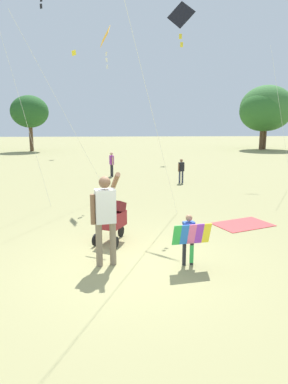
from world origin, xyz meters
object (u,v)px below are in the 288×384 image
Objects in this scene: stroller at (113,217)px; kite_orange_delta at (103,43)px; picnic_blanket at (243,224)px; child_with_butterfly_kite at (189,236)px; person_red_shirt at (181,169)px; person_couple_left at (112,162)px; kite_adult_black at (179,23)px; person_adult_flyer at (105,213)px.

kite_orange_delta is (-0.39, 5.09, 4.93)m from stroller.
kite_orange_delta is 4.07× the size of picnic_blanket.
stroller is at bearing -162.16° from picnic_blanket.
picnic_blanket is at bearing 52.26° from child_with_butterfly_kite.
kite_orange_delta is 5.50× the size of person_red_shirt.
stroller is 10.07m from person_couple_left.
kite_adult_black is 5.91m from picnic_blanket.
stroller is at bearing 135.57° from child_with_butterfly_kite.
picnic_blanket is at bearing -84.87° from person_red_shirt.
person_red_shirt is at bearing 81.23° from child_with_butterfly_kite.
person_red_shirt is at bearing 71.53° from person_adult_flyer.
person_red_shirt is at bearing 78.66° from kite_adult_black.
child_with_butterfly_kite reaches higher than stroller.
person_couple_left reaches higher than stroller.
person_couple_left is 0.84× the size of picnic_blanket.
picnic_blanket is at bearing -44.63° from kite_orange_delta.
child_with_butterfly_kite is 0.95× the size of stroller.
kite_orange_delta is 6.57m from person_red_shirt.
person_adult_flyer is 7.85m from kite_orange_delta.
kite_adult_black is 7.48m from person_red_shirt.
kite_orange_delta reaches higher than kite_adult_black.
person_red_shirt is at bearing 39.80° from kite_orange_delta.
person_adult_flyer reaches higher than person_red_shirt.
person_red_shirt reaches higher than child_with_butterfly_kite.
kite_orange_delta reaches higher than picnic_blanket.
person_adult_flyer is 6.13m from kite_adult_black.
kite_adult_black is 4.06× the size of picnic_blanket.
child_with_butterfly_kite is at bearing -44.43° from stroller.
child_with_butterfly_kite is 0.17× the size of kite_adult_black.
kite_orange_delta is (-1.93, 6.59, 4.91)m from child_with_butterfly_kite.
child_with_butterfly_kite is 0.82× the size of person_couple_left.
person_couple_left is (-0.32, 10.07, 0.15)m from stroller.
kite_adult_black is at bearing -101.34° from person_red_shirt.
person_couple_left is at bearing 105.82° from kite_adult_black.
person_adult_flyer reaches higher than picnic_blanket.
person_adult_flyer is at bearing -108.47° from person_red_shirt.
person_adult_flyer is 1.24× the size of picnic_blanket.
child_with_butterfly_kite is 6.25m from kite_adult_black.
person_adult_flyer is 4.61m from picnic_blanket.
person_red_shirt is at bearing 95.13° from picnic_blanket.
person_red_shirt reaches higher than picnic_blanket.
kite_orange_delta is 7.87m from picnic_blanket.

